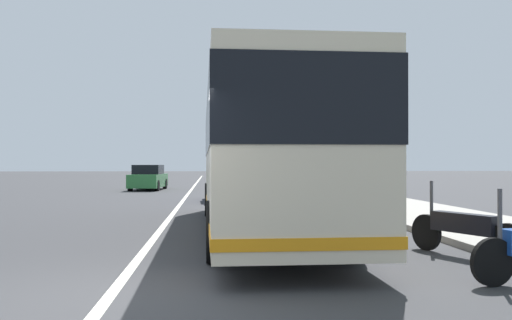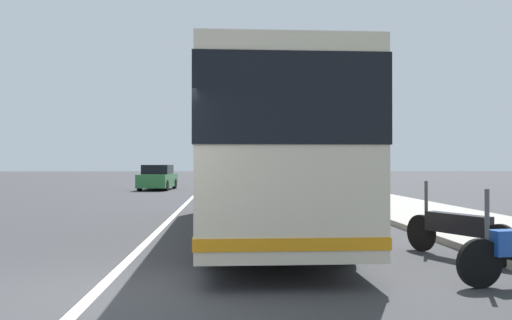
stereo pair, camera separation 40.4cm
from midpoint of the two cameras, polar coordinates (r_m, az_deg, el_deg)
The scene contains 7 objects.
ground_plane at distance 6.95m, azimuth -16.78°, elevation -13.58°, with size 220.00×220.00×0.00m, color #38383A.
sidewalk_curb at distance 17.82m, azimuth 15.88°, elevation -5.27°, with size 110.00×3.60×0.14m, color #9E998E.
lane_divider_line at distance 16.76m, azimuth -9.56°, elevation -5.82°, with size 110.00×0.16×0.01m, color silver.
coach_bus at distance 12.75m, azimuth -0.53°, elevation 1.00°, with size 12.25×2.65×3.23m.
motorcycle_mid_row at distance 9.92m, azimuth 19.72°, elevation -6.76°, with size 2.20×1.02×1.28m.
car_side_street at distance 23.42m, azimuth -3.27°, elevation -2.51°, with size 4.04×1.90×1.54m.
car_behind_bus at distance 33.87m, azimuth -11.50°, elevation -1.86°, with size 4.54×2.03×1.52m.
Camera 1 is at (-6.61, -1.21, 1.59)m, focal length 38.36 mm.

